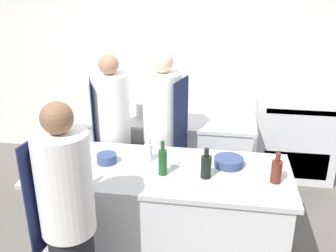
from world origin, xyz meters
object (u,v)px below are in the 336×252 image
chef_at_prep_near (68,221)px  bowl_ceramic_blue (229,162)px  oven_range (294,139)px  bowl_mixing_large (107,158)px  bowl_prep_small (56,165)px  stockpot (149,109)px  chef_at_stove (163,135)px  bottle_vinegar (276,171)px  bottle_wine (149,151)px  bottle_olive_oil (163,161)px  chef_at_pass_far (112,137)px  bottle_cooking_oil (206,166)px

chef_at_prep_near → bowl_ceramic_blue: size_ratio=6.80×
oven_range → bowl_mixing_large: oven_range is taller
bowl_prep_small → stockpot: size_ratio=0.74×
chef_at_stove → bowl_prep_small: bearing=-24.0°
bowl_mixing_large → bowl_ceramic_blue: 1.05m
bottle_vinegar → stockpot: (-1.29, 1.34, -0.01)m
bottle_wine → bowl_mixing_large: size_ratio=1.22×
oven_range → bottle_vinegar: (-0.46, -1.85, 0.49)m
bowl_ceramic_blue → stockpot: (-0.93, 1.12, 0.05)m
chef_at_prep_near → bowl_ceramic_blue: 1.40m
chef_at_stove → bowl_mixing_large: chef_at_stove is taller
oven_range → bowl_prep_small: size_ratio=4.36×
bottle_vinegar → bowl_mixing_large: (-1.41, 0.12, -0.06)m
oven_range → stockpot: size_ratio=3.24×
bowl_prep_small → bottle_olive_oil: bearing=3.6°
oven_range → bowl_ceramic_blue: 1.88m
oven_range → bottle_vinegar: 1.97m
bottle_vinegar → stockpot: 1.86m
chef_at_prep_near → chef_at_pass_far: (-0.13, 1.44, 0.00)m
bowl_prep_small → oven_range: bearing=40.5°
chef_at_pass_far → bottle_cooking_oil: chef_at_pass_far is taller
chef_at_stove → bottle_olive_oil: size_ratio=5.91×
bowl_ceramic_blue → chef_at_pass_far: bearing=156.0°
bottle_cooking_oil → stockpot: 1.54m
chef_at_prep_near → bowl_mixing_large: 0.81m
bottle_cooking_oil → stockpot: (-0.75, 1.35, -0.01)m
bowl_mixing_large → chef_at_prep_near: bearing=-91.2°
bowl_ceramic_blue → bottle_wine: bearing=-179.9°
bottle_wine → stockpot: 1.14m
oven_range → bowl_ceramic_blue: oven_range is taller
chef_at_prep_near → bottle_cooking_oil: (0.88, 0.68, 0.14)m
bottle_wine → bowl_mixing_large: bottle_wine is taller
chef_at_prep_near → bowl_prep_small: chef_at_prep_near is taller
oven_range → bottle_olive_oil: (-1.36, -1.87, 0.51)m
chef_at_prep_near → bottle_wine: bearing=-16.3°
bottle_olive_oil → bottle_wine: size_ratio=1.41×
bottle_vinegar → bowl_ceramic_blue: bottle_vinegar is taller
bottle_cooking_oil → bowl_mixing_large: (-0.86, 0.12, -0.06)m
bowl_ceramic_blue → chef_at_stove: bearing=136.8°
chef_at_pass_far → bowl_prep_small: 0.86m
bottle_olive_oil → bowl_mixing_large: bottle_olive_oil is taller
stockpot → bowl_prep_small: bearing=-109.6°
bottle_wine → bowl_prep_small: bottle_wine is taller
bowl_prep_small → bowl_ceramic_blue: bearing=11.5°
bottle_cooking_oil → bowl_prep_small: size_ratio=1.11×
chef_at_pass_far → bowl_mixing_large: 0.66m
chef_at_stove → bottle_cooking_oil: chef_at_stove is taller
chef_at_prep_near → chef_at_stove: size_ratio=0.97×
bottle_cooking_oil → chef_at_prep_near: bearing=-142.2°
chef_at_stove → bottle_vinegar: bearing=65.3°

